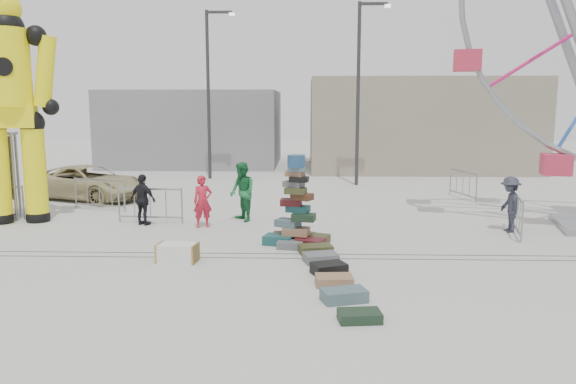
{
  "coord_description": "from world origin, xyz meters",
  "views": [
    {
      "loc": [
        0.69,
        -12.23,
        3.59
      ],
      "look_at": [
        0.25,
        1.86,
        1.39
      ],
      "focal_mm": 35.0,
      "sensor_mm": 36.0,
      "label": 1
    }
  ],
  "objects_px": {
    "barricade_wheel_back": "(463,185)",
    "pedestrian_black": "(143,200)",
    "barricade_dummy_b": "(99,194)",
    "pedestrian_green": "(242,192)",
    "barricade_wheel_front": "(517,215)",
    "barricade_dummy_c": "(150,205)",
    "lamp_post_left": "(210,86)",
    "lamp_post_right": "(360,84)",
    "pedestrian_grey": "(510,204)",
    "crash_test_dummy": "(11,100)",
    "pedestrian_red": "(203,201)",
    "parked_suv": "(88,183)",
    "suitcase_tower": "(296,220)",
    "steamer_trunk": "(178,253)"
  },
  "relations": [
    {
      "from": "lamp_post_right",
      "to": "pedestrian_grey",
      "type": "height_order",
      "value": "lamp_post_right"
    },
    {
      "from": "barricade_wheel_back",
      "to": "parked_suv",
      "type": "xyz_separation_m",
      "value": [
        -14.37,
        -0.63,
        0.1
      ]
    },
    {
      "from": "barricade_wheel_back",
      "to": "pedestrian_black",
      "type": "relative_size",
      "value": 1.29
    },
    {
      "from": "pedestrian_green",
      "to": "crash_test_dummy",
      "type": "bearing_deg",
      "value": -117.75
    },
    {
      "from": "pedestrian_green",
      "to": "barricade_wheel_back",
      "type": "bearing_deg",
      "value": 87.91
    },
    {
      "from": "pedestrian_grey",
      "to": "barricade_dummy_c",
      "type": "bearing_deg",
      "value": -95.55
    },
    {
      "from": "lamp_post_right",
      "to": "pedestrian_red",
      "type": "bearing_deg",
      "value": -120.96
    },
    {
      "from": "crash_test_dummy",
      "to": "pedestrian_grey",
      "type": "distance_m",
      "value": 14.92
    },
    {
      "from": "steamer_trunk",
      "to": "lamp_post_right",
      "type": "bearing_deg",
      "value": 73.86
    },
    {
      "from": "barricade_dummy_c",
      "to": "barricade_wheel_back",
      "type": "relative_size",
      "value": 1.0
    },
    {
      "from": "lamp_post_right",
      "to": "suitcase_tower",
      "type": "bearing_deg",
      "value": -103.45
    },
    {
      "from": "suitcase_tower",
      "to": "pedestrian_black",
      "type": "bearing_deg",
      "value": 172.99
    },
    {
      "from": "barricade_dummy_b",
      "to": "pedestrian_green",
      "type": "distance_m",
      "value": 5.38
    },
    {
      "from": "steamer_trunk",
      "to": "barricade_wheel_back",
      "type": "bearing_deg",
      "value": 51.9
    },
    {
      "from": "barricade_dummy_c",
      "to": "pedestrian_red",
      "type": "xyz_separation_m",
      "value": [
        1.73,
        -0.57,
        0.22
      ]
    },
    {
      "from": "lamp_post_left",
      "to": "barricade_dummy_b",
      "type": "bearing_deg",
      "value": -106.24
    },
    {
      "from": "barricade_dummy_b",
      "to": "pedestrian_black",
      "type": "xyz_separation_m",
      "value": [
        2.2,
        -2.34,
        0.22
      ]
    },
    {
      "from": "barricade_wheel_front",
      "to": "pedestrian_green",
      "type": "height_order",
      "value": "pedestrian_green"
    },
    {
      "from": "lamp_post_right",
      "to": "barricade_wheel_back",
      "type": "relative_size",
      "value": 4.0
    },
    {
      "from": "pedestrian_green",
      "to": "lamp_post_left",
      "type": "bearing_deg",
      "value": 163.39
    },
    {
      "from": "lamp_post_left",
      "to": "barricade_wheel_front",
      "type": "relative_size",
      "value": 4.0
    },
    {
      "from": "pedestrian_green",
      "to": "pedestrian_black",
      "type": "bearing_deg",
      "value": -108.02
    },
    {
      "from": "barricade_wheel_front",
      "to": "pedestrian_grey",
      "type": "relative_size",
      "value": 1.26
    },
    {
      "from": "steamer_trunk",
      "to": "suitcase_tower",
      "type": "bearing_deg",
      "value": 39.45
    },
    {
      "from": "crash_test_dummy",
      "to": "parked_suv",
      "type": "relative_size",
      "value": 1.51
    },
    {
      "from": "barricade_dummy_c",
      "to": "pedestrian_green",
      "type": "bearing_deg",
      "value": 11.88
    },
    {
      "from": "lamp_post_right",
      "to": "barricade_wheel_back",
      "type": "distance_m",
      "value": 6.5
    },
    {
      "from": "pedestrian_red",
      "to": "pedestrian_black",
      "type": "distance_m",
      "value": 1.86
    },
    {
      "from": "steamer_trunk",
      "to": "barricade_wheel_back",
      "type": "relative_size",
      "value": 0.45
    },
    {
      "from": "barricade_dummy_b",
      "to": "barricade_dummy_c",
      "type": "distance_m",
      "value": 3.06
    },
    {
      "from": "pedestrian_red",
      "to": "crash_test_dummy",
      "type": "bearing_deg",
      "value": 152.69
    },
    {
      "from": "barricade_dummy_b",
      "to": "barricade_wheel_front",
      "type": "xyz_separation_m",
      "value": [
        12.96,
        -3.27,
        0.0
      ]
    },
    {
      "from": "steamer_trunk",
      "to": "pedestrian_black",
      "type": "xyz_separation_m",
      "value": [
        -1.93,
        3.95,
        0.56
      ]
    },
    {
      "from": "steamer_trunk",
      "to": "barricade_wheel_front",
      "type": "height_order",
      "value": "barricade_wheel_front"
    },
    {
      "from": "crash_test_dummy",
      "to": "pedestrian_red",
      "type": "relative_size",
      "value": 4.59
    },
    {
      "from": "steamer_trunk",
      "to": "barricade_dummy_b",
      "type": "distance_m",
      "value": 7.53
    },
    {
      "from": "crash_test_dummy",
      "to": "parked_suv",
      "type": "height_order",
      "value": "crash_test_dummy"
    },
    {
      "from": "barricade_dummy_b",
      "to": "barricade_dummy_c",
      "type": "height_order",
      "value": "same"
    },
    {
      "from": "barricade_wheel_front",
      "to": "barricade_dummy_b",
      "type": "bearing_deg",
      "value": 89.13
    },
    {
      "from": "pedestrian_red",
      "to": "pedestrian_grey",
      "type": "distance_m",
      "value": 8.84
    },
    {
      "from": "barricade_dummy_c",
      "to": "pedestrian_red",
      "type": "distance_m",
      "value": 1.83
    },
    {
      "from": "crash_test_dummy",
      "to": "pedestrian_black",
      "type": "height_order",
      "value": "crash_test_dummy"
    },
    {
      "from": "crash_test_dummy",
      "to": "barricade_wheel_front",
      "type": "bearing_deg",
      "value": -19.11
    },
    {
      "from": "barricade_wheel_front",
      "to": "barricade_wheel_back",
      "type": "xyz_separation_m",
      "value": [
        0.17,
        6.08,
        0.0
      ]
    },
    {
      "from": "barricade_dummy_b",
      "to": "barricade_wheel_front",
      "type": "height_order",
      "value": "same"
    },
    {
      "from": "suitcase_tower",
      "to": "lamp_post_left",
      "type": "bearing_deg",
      "value": 126.94
    },
    {
      "from": "barricade_dummy_c",
      "to": "suitcase_tower",
      "type": "bearing_deg",
      "value": -24.53
    },
    {
      "from": "barricade_dummy_b",
      "to": "pedestrian_grey",
      "type": "relative_size",
      "value": 1.26
    },
    {
      "from": "barricade_wheel_front",
      "to": "parked_suv",
      "type": "relative_size",
      "value": 0.43
    },
    {
      "from": "parked_suv",
      "to": "barricade_dummy_b",
      "type": "bearing_deg",
      "value": -128.21
    }
  ]
}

